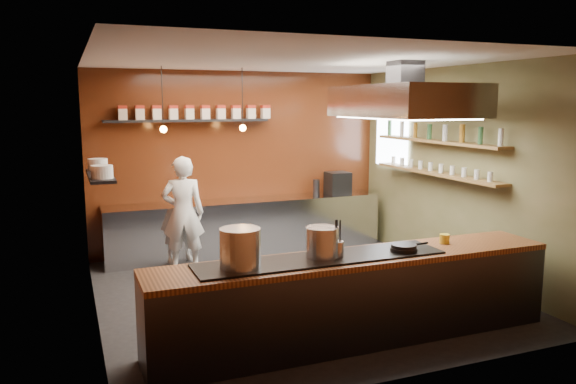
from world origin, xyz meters
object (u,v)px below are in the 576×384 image
espresso_machine (338,183)px  chef (183,213)px  extractor_hood (404,101)px  stockpot_large (240,248)px  stockpot_small (322,242)px

espresso_machine → chef: chef is taller
extractor_hood → chef: 3.60m
stockpot_large → espresso_machine: (2.94, 3.81, -0.04)m
espresso_machine → chef: bearing=-169.6°
extractor_hood → espresso_machine: 2.96m
extractor_hood → espresso_machine: (0.37, 2.57, -1.41)m
stockpot_small → espresso_machine: (2.07, 3.76, -0.01)m
extractor_hood → chef: bearing=140.3°
extractor_hood → stockpot_small: (-1.69, -1.19, -1.41)m
chef → extractor_hood: bearing=151.6°
extractor_hood → stockpot_large: 3.16m
stockpot_large → chef: (0.10, 3.28, -0.28)m
stockpot_large → stockpot_small: bearing=3.1°
stockpot_large → extractor_hood: bearing=25.8°
espresso_machine → stockpot_large: bearing=-127.8°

